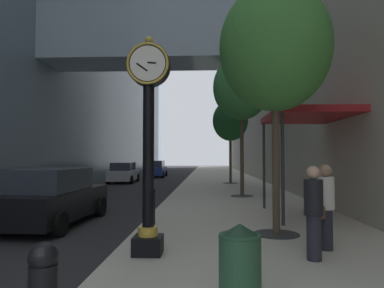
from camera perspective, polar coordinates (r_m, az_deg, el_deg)
ground_plane at (r=28.24m, az=-1.29°, el=-6.24°), size 110.00×110.00×0.00m
sidewalk_right at (r=31.19m, az=4.85°, el=-5.72°), size 6.26×80.00×0.14m
street_clock at (r=6.87m, az=-7.11°, el=1.68°), size 0.84×0.55×4.25m
bollard_third at (r=9.49m, az=-6.82°, el=-10.01°), size 0.27×0.27×1.09m
street_tree_near at (r=9.18m, az=13.33°, el=14.92°), size 2.74×2.74×6.15m
street_tree_mid_near at (r=17.40m, az=8.06°, el=9.04°), size 2.77×2.77×6.86m
street_tree_mid_far at (r=25.56m, az=6.25°, el=3.76°), size 2.55×2.55×5.99m
trash_bin at (r=4.58m, az=7.81°, el=-19.01°), size 0.53×0.53×1.05m
pedestrian_walking at (r=7.67m, az=20.90°, el=-9.20°), size 0.52×0.48×1.72m
pedestrian_by_clock at (r=6.85m, az=19.18°, el=-10.10°), size 0.46×0.46×1.71m
storefront_awning at (r=11.87m, az=17.98°, el=4.11°), size 2.40×3.60×3.30m
car_red_near at (r=15.99m, az=-24.51°, el=-6.42°), size 2.09×4.63×1.57m
car_blue_mid at (r=35.94m, az=-5.93°, el=-4.07°), size 2.08×4.69×1.66m
car_silver_far at (r=28.17m, az=-11.08°, el=-4.64°), size 2.06×4.35×1.59m
car_black_trailing at (r=11.28m, az=-21.64°, el=-8.10°), size 2.10×4.58×1.67m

